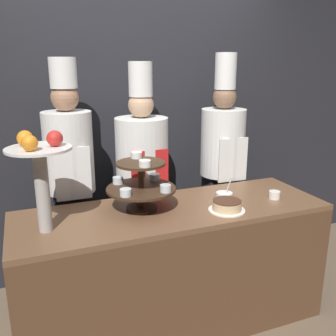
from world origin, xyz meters
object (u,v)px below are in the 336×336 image
at_px(chef_left, 70,173).
at_px(tiered_stand, 141,183).
at_px(cup_white, 274,195).
at_px(fruit_pedestal, 40,165).
at_px(chef_center_right, 222,160).
at_px(chef_center_left, 142,173).
at_px(cake_round, 227,206).
at_px(serving_bowl_far, 224,196).

bearing_deg(chef_left, tiered_stand, -51.13).
bearing_deg(chef_left, cup_white, -25.39).
height_order(fruit_pedestal, chef_center_right, chef_center_right).
bearing_deg(cup_white, tiered_stand, 170.91).
height_order(cup_white, chef_center_left, chef_center_left).
relative_size(fruit_pedestal, chef_center_left, 0.32).
xyz_separation_m(tiered_stand, cake_round, (0.51, -0.23, -0.15)).
bearing_deg(chef_center_right, tiered_stand, -151.10).
height_order(tiered_stand, chef_center_left, chef_center_left).
relative_size(cake_round, chef_center_left, 0.13).
bearing_deg(cake_round, chef_left, 141.75).
distance_m(serving_bowl_far, chef_left, 1.11).
xyz_separation_m(tiered_stand, fruit_pedestal, (-0.61, -0.11, 0.20)).
xyz_separation_m(cup_white, chef_center_left, (-0.77, 0.63, 0.07)).
distance_m(tiered_stand, cake_round, 0.57).
relative_size(tiered_stand, fruit_pedestal, 0.78).
distance_m(cake_round, cup_white, 0.43).
distance_m(chef_left, chef_center_right, 1.25).
height_order(cup_white, chef_left, chef_left).
xyz_separation_m(serving_bowl_far, chef_center_left, (-0.44, 0.50, 0.07)).
bearing_deg(chef_center_right, chef_center_left, -180.00).
xyz_separation_m(tiered_stand, cup_white, (0.93, -0.15, -0.16)).
relative_size(cup_white, chef_center_left, 0.04).
bearing_deg(chef_center_right, chef_left, -180.00).
height_order(tiered_stand, chef_center_right, chef_center_right).
relative_size(tiered_stand, cake_round, 1.89).
height_order(serving_bowl_far, chef_center_right, chef_center_right).
relative_size(chef_left, chef_center_left, 1.01).
height_order(fruit_pedestal, chef_center_left, chef_center_left).
xyz_separation_m(fruit_pedestal, cake_round, (1.11, -0.12, -0.35)).
bearing_deg(fruit_pedestal, chef_left, 69.30).
distance_m(tiered_stand, fruit_pedestal, 0.65).
xyz_separation_m(chef_left, chef_center_right, (1.25, 0.00, -0.02)).
xyz_separation_m(serving_bowl_far, chef_left, (-0.99, 0.50, 0.13)).
height_order(cake_round, cup_white, cake_round).
xyz_separation_m(tiered_stand, chef_left, (-0.38, 0.48, -0.02)).
distance_m(chef_left, chef_center_left, 0.55).
distance_m(tiered_stand, chef_left, 0.61).
relative_size(fruit_pedestal, cup_white, 7.32).
height_order(fruit_pedestal, cup_white, fruit_pedestal).
xyz_separation_m(tiered_stand, chef_center_left, (0.16, 0.48, -0.08)).
height_order(chef_left, chef_center_right, chef_center_right).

